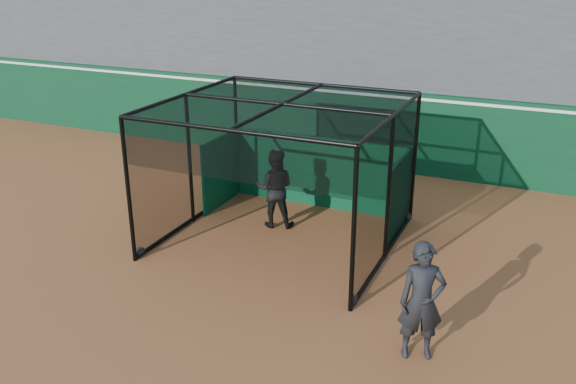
% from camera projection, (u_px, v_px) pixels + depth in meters
% --- Properties ---
extents(ground, '(120.00, 120.00, 0.00)m').
position_uv_depth(ground, '(218.00, 283.00, 12.51)').
color(ground, brown).
rests_on(ground, ground).
extents(outfield_wall, '(50.00, 0.50, 2.50)m').
position_uv_depth(outfield_wall, '(352.00, 125.00, 19.28)').
color(outfield_wall, '#0A3A1F').
rests_on(outfield_wall, ground).
extents(grandstand, '(50.00, 7.85, 8.95)m').
position_uv_depth(grandstand, '(390.00, 11.00, 21.35)').
color(grandstand, '#4C4C4F').
rests_on(grandstand, ground).
extents(batting_cage, '(5.08, 4.84, 3.24)m').
position_uv_depth(batting_cage, '(283.00, 174.00, 13.93)').
color(batting_cage, black).
rests_on(batting_cage, ground).
extents(batter, '(1.14, 1.00, 1.97)m').
position_uv_depth(batter, '(275.00, 188.00, 14.84)').
color(batter, black).
rests_on(batter, ground).
extents(on_deck_player, '(0.88, 0.75, 2.06)m').
position_uv_depth(on_deck_player, '(422.00, 301.00, 9.87)').
color(on_deck_player, black).
rests_on(on_deck_player, ground).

